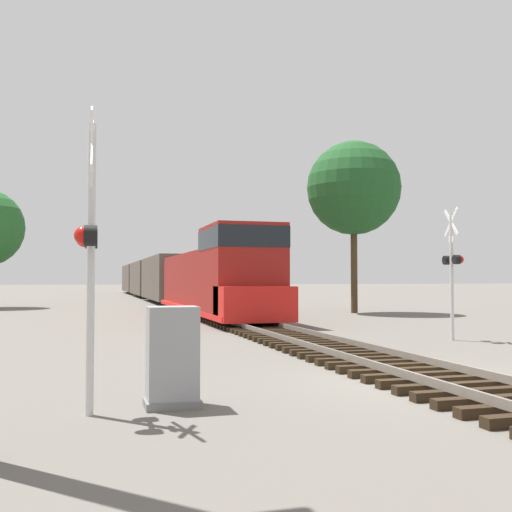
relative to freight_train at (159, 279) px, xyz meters
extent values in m
plane|color=#666059|center=(0.00, -44.93, -1.95)|extent=(400.00, 400.00, 0.00)
cube|color=black|center=(0.00, -47.03, -1.87)|extent=(2.60, 0.22, 0.16)
cube|color=black|center=(0.00, -46.43, -1.87)|extent=(2.60, 0.22, 0.16)
cube|color=black|center=(0.00, -45.83, -1.87)|extent=(2.60, 0.22, 0.16)
cube|color=black|center=(0.00, -45.23, -1.87)|extent=(2.60, 0.22, 0.16)
cube|color=black|center=(0.00, -44.63, -1.87)|extent=(2.60, 0.22, 0.16)
cube|color=black|center=(0.00, -44.03, -1.87)|extent=(2.60, 0.22, 0.16)
cube|color=black|center=(0.00, -43.43, -1.87)|extent=(2.60, 0.22, 0.16)
cube|color=black|center=(0.00, -42.83, -1.87)|extent=(2.60, 0.22, 0.16)
cube|color=black|center=(0.00, -42.23, -1.87)|extent=(2.60, 0.22, 0.16)
cube|color=black|center=(0.00, -41.63, -1.87)|extent=(2.60, 0.22, 0.16)
cube|color=black|center=(0.00, -41.03, -1.87)|extent=(2.60, 0.22, 0.16)
cube|color=black|center=(0.00, -40.43, -1.87)|extent=(2.60, 0.22, 0.16)
cube|color=black|center=(0.00, -39.83, -1.87)|extent=(2.60, 0.22, 0.16)
cube|color=black|center=(0.00, -39.23, -1.87)|extent=(2.60, 0.22, 0.16)
cube|color=black|center=(0.00, -38.63, -1.87)|extent=(2.60, 0.22, 0.16)
cube|color=black|center=(0.00, -38.03, -1.87)|extent=(2.60, 0.22, 0.16)
cube|color=black|center=(0.00, -37.43, -1.87)|extent=(2.60, 0.22, 0.16)
cube|color=black|center=(0.00, -36.83, -1.87)|extent=(2.60, 0.22, 0.16)
cube|color=black|center=(0.00, -36.23, -1.87)|extent=(2.60, 0.22, 0.16)
cube|color=black|center=(0.00, -35.63, -1.87)|extent=(2.60, 0.22, 0.16)
cube|color=black|center=(0.00, -35.03, -1.87)|extent=(2.60, 0.22, 0.16)
cube|color=black|center=(0.00, -34.43, -1.87)|extent=(2.60, 0.22, 0.16)
cube|color=black|center=(0.00, -33.83, -1.87)|extent=(2.60, 0.22, 0.16)
cube|color=black|center=(0.00, -33.23, -1.87)|extent=(2.60, 0.22, 0.16)
cube|color=black|center=(0.00, -32.63, -1.87)|extent=(2.60, 0.22, 0.16)
cube|color=black|center=(0.00, -32.03, -1.87)|extent=(2.60, 0.22, 0.16)
cube|color=black|center=(0.00, -31.43, -1.87)|extent=(2.60, 0.22, 0.16)
cube|color=black|center=(0.00, -30.83, -1.87)|extent=(2.60, 0.22, 0.16)
cube|color=black|center=(0.00, -30.23, -1.87)|extent=(2.60, 0.22, 0.16)
cube|color=black|center=(0.00, -29.63, -1.87)|extent=(2.60, 0.22, 0.16)
cube|color=black|center=(0.00, -29.03, -1.87)|extent=(2.60, 0.22, 0.16)
cube|color=black|center=(0.00, -28.43, -1.87)|extent=(2.60, 0.22, 0.16)
cube|color=black|center=(0.00, -27.83, -1.87)|extent=(2.60, 0.22, 0.16)
cube|color=black|center=(0.00, -27.23, -1.87)|extent=(2.60, 0.22, 0.16)
cube|color=black|center=(0.00, -26.63, -1.87)|extent=(2.60, 0.22, 0.16)
cube|color=black|center=(0.00, -26.03, -1.87)|extent=(2.60, 0.22, 0.16)
cube|color=black|center=(0.00, -25.43, -1.87)|extent=(2.60, 0.22, 0.16)
cube|color=slate|center=(-0.72, -44.93, -1.72)|extent=(0.07, 160.00, 0.15)
cube|color=slate|center=(0.72, -44.93, -1.72)|extent=(0.07, 160.00, 0.15)
cube|color=maroon|center=(0.00, -20.76, -0.10)|extent=(2.50, 13.60, 3.08)
cube|color=maroon|center=(0.00, -30.28, 0.33)|extent=(2.94, 4.27, 3.95)
cube|color=black|center=(0.00, -30.28, 1.72)|extent=(2.97, 4.32, 0.87)
cube|color=red|center=(0.00, -32.42, -0.95)|extent=(2.94, 1.94, 1.38)
cube|color=red|center=(0.00, -23.67, -1.52)|extent=(2.99, 19.04, 0.24)
cube|color=black|center=(0.00, -29.99, -1.45)|extent=(1.58, 2.20, 1.00)
cube|color=black|center=(0.00, -17.36, -1.45)|extent=(1.58, 2.20, 1.00)
cube|color=brown|center=(0.00, -5.13, 0.10)|extent=(2.79, 14.36, 3.48)
cube|color=black|center=(0.00, -9.80, -1.50)|extent=(1.58, 2.20, 0.90)
cube|color=black|center=(0.00, -0.46, -1.50)|extent=(1.58, 2.20, 0.90)
cube|color=brown|center=(0.00, 10.88, 0.10)|extent=(2.79, 14.36, 3.48)
cube|color=black|center=(0.00, 6.21, -1.50)|extent=(1.58, 2.20, 0.90)
cube|color=black|center=(0.00, 15.54, -1.50)|extent=(1.58, 2.20, 0.90)
cube|color=brown|center=(0.00, 26.88, 0.10)|extent=(2.79, 14.36, 3.48)
cube|color=black|center=(0.00, 22.22, -1.50)|extent=(1.58, 2.20, 0.90)
cube|color=black|center=(0.00, 31.55, -1.50)|extent=(1.58, 2.20, 0.90)
cylinder|color=silver|center=(-6.32, -45.97, 0.19)|extent=(0.12, 0.12, 4.28)
cube|color=white|center=(-6.32, -45.97, 2.03)|extent=(0.05, 0.93, 0.93)
cube|color=white|center=(-6.32, -45.97, 2.03)|extent=(0.05, 0.93, 0.93)
cube|color=black|center=(-6.32, -45.97, 0.65)|extent=(0.08, 0.86, 0.06)
cylinder|color=black|center=(-6.31, -45.62, 0.65)|extent=(0.19, 0.30, 0.30)
sphere|color=red|center=(-6.41, -45.62, 0.65)|extent=(0.26, 0.26, 0.26)
cylinder|color=black|center=(-6.32, -46.32, 0.65)|extent=(0.19, 0.30, 0.30)
sphere|color=red|center=(-6.42, -46.32, 0.65)|extent=(0.26, 0.26, 0.26)
cube|color=white|center=(-6.32, -45.97, 1.48)|extent=(0.04, 0.32, 0.20)
cylinder|color=silver|center=(5.01, -38.17, 0.11)|extent=(0.12, 0.12, 4.12)
cube|color=white|center=(5.01, -38.17, 1.87)|extent=(0.15, 0.92, 0.93)
cube|color=white|center=(5.01, -38.17, 1.87)|extent=(0.15, 0.92, 0.93)
cube|color=black|center=(5.01, -38.17, 0.65)|extent=(0.17, 0.86, 0.06)
cylinder|color=black|center=(4.97, -38.52, 0.65)|extent=(0.22, 0.32, 0.30)
sphere|color=red|center=(5.07, -38.53, 0.65)|extent=(0.26, 0.26, 0.26)
cylinder|color=black|center=(5.06, -37.83, 0.65)|extent=(0.22, 0.32, 0.30)
sphere|color=red|center=(5.16, -37.84, 0.65)|extent=(0.26, 0.26, 0.26)
cube|color=white|center=(5.01, -38.17, 1.32)|extent=(0.07, 0.32, 0.20)
cube|color=slate|center=(-5.07, -45.72, -1.89)|extent=(0.85, 0.65, 0.12)
cube|color=#939399|center=(-5.07, -45.72, -1.11)|extent=(0.77, 0.59, 1.44)
cylinder|color=#473521|center=(8.61, -23.18, 0.87)|extent=(0.38, 0.38, 5.65)
sphere|color=#1E5123|center=(8.61, -23.18, 5.34)|extent=(5.47, 5.47, 5.47)
camera|label=1|loc=(-6.37, -55.08, 0.04)|focal=42.00mm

